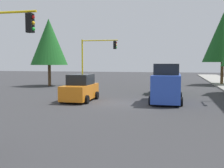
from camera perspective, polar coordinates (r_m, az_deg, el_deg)
ground_plane at (r=19.50m, az=1.41°, el=-3.98°), size 120.00×120.00×0.00m
traffic_signal_far_right at (r=34.27m, az=-3.25°, el=6.40°), size 0.36×4.59×5.65m
tree_roadside_far at (r=37.45m, az=21.85°, el=8.88°), size 4.91×4.91×9.01m
tree_opposite_side at (r=34.37m, az=-12.83°, el=8.43°), size 4.39×4.39×8.04m
delivery_van_blue at (r=20.10m, az=11.15°, el=-0.13°), size 4.80×2.22×2.77m
car_green at (r=25.73m, az=10.56°, el=0.03°), size 4.01×2.08×1.98m
car_orange at (r=20.73m, az=-6.56°, el=-1.00°), size 3.96×2.09×1.98m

